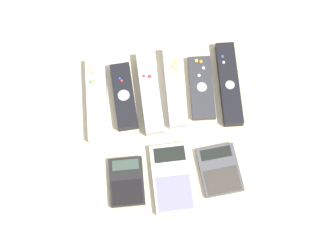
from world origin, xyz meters
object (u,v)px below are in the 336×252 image
(remote_0, at_px, (97,100))
(remote_2, at_px, (150,93))
(remote_5, at_px, (229,83))
(calculator_0, at_px, (127,182))
(remote_4, at_px, (201,88))
(calculator_2, at_px, (220,170))
(remote_3, at_px, (174,88))
(remote_1, at_px, (124,96))
(calculator_1, at_px, (172,178))

(remote_0, height_order, remote_2, remote_2)
(remote_5, distance_m, calculator_0, 0.34)
(calculator_0, bearing_deg, remote_4, 47.53)
(remote_0, relative_size, calculator_2, 1.76)
(calculator_2, bearing_deg, remote_0, 137.96)
(remote_4, height_order, calculator_0, remote_4)
(remote_2, relative_size, calculator_2, 1.76)
(remote_2, relative_size, remote_5, 0.96)
(remote_3, distance_m, remote_4, 0.07)
(remote_1, relative_size, remote_5, 0.78)
(calculator_1, bearing_deg, remote_1, 113.22)
(remote_5, bearing_deg, remote_2, -176.01)
(remote_4, height_order, remote_5, remote_5)
(remote_3, xyz_separation_m, calculator_0, (-0.14, -0.21, -0.01))
(remote_0, height_order, remote_4, remote_0)
(remote_3, distance_m, calculator_1, 0.22)
(remote_2, bearing_deg, remote_0, 179.60)
(remote_0, height_order, calculator_0, remote_0)
(remote_3, xyz_separation_m, remote_5, (0.13, -0.01, -0.00))
(remote_4, xyz_separation_m, remote_5, (0.07, 0.00, 0.00))
(remote_1, height_order, remote_2, remote_2)
(remote_1, relative_size, calculator_0, 1.50)
(remote_0, bearing_deg, remote_1, 2.37)
(calculator_2, bearing_deg, remote_4, 88.87)
(remote_3, relative_size, calculator_1, 1.28)
(remote_1, distance_m, calculator_0, 0.21)
(remote_3, bearing_deg, remote_4, -3.19)
(remote_4, xyz_separation_m, calculator_0, (-0.20, -0.21, -0.00))
(remote_0, relative_size, remote_5, 0.96)
(remote_5, xyz_separation_m, calculator_2, (-0.06, -0.21, -0.00))
(remote_4, distance_m, remote_5, 0.07)
(remote_2, xyz_separation_m, remote_4, (0.13, 0.00, -0.00))
(remote_3, relative_size, remote_5, 0.94)
(calculator_2, bearing_deg, calculator_1, 178.75)
(remote_2, xyz_separation_m, remote_5, (0.19, 0.00, -0.00))
(remote_3, relative_size, remote_4, 1.22)
(remote_0, bearing_deg, calculator_1, -52.24)
(remote_4, relative_size, calculator_2, 1.40)
(remote_0, xyz_separation_m, remote_3, (0.19, 0.01, 0.00))
(remote_4, xyz_separation_m, calculator_1, (-0.10, -0.21, 0.00))
(remote_1, xyz_separation_m, remote_4, (0.19, 0.00, -0.00))
(remote_3, distance_m, calculator_2, 0.23)
(remote_2, bearing_deg, calculator_2, -57.49)
(remote_1, distance_m, remote_4, 0.19)
(calculator_1, bearing_deg, remote_3, 81.67)
(remote_5, bearing_deg, remote_0, -176.13)
(remote_1, xyz_separation_m, calculator_1, (0.09, -0.21, -0.00))
(calculator_0, height_order, calculator_2, same)
(remote_1, relative_size, remote_2, 0.81)
(remote_2, distance_m, remote_3, 0.06)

